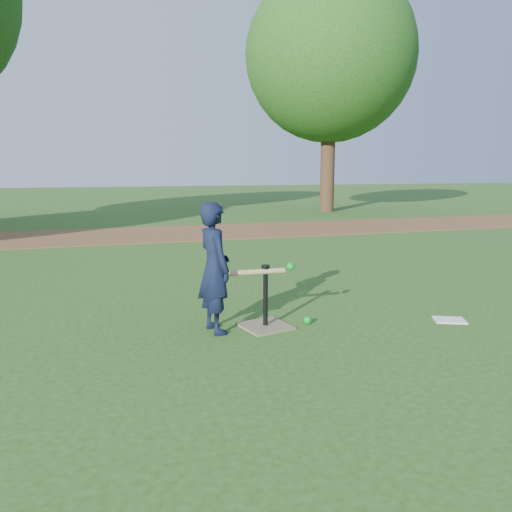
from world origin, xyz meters
name	(u,v)px	position (x,y,z in m)	size (l,w,h in m)	color
ground	(253,332)	(0.00, 0.00, 0.00)	(80.00, 80.00, 0.00)	#285116
dirt_strip	(158,234)	(0.00, 7.50, 0.01)	(24.00, 3.00, 0.01)	brown
child	(214,268)	(-0.34, 0.12, 0.61)	(0.44, 0.29, 1.22)	black
wiffle_ball_ground	(307,320)	(0.58, 0.06, 0.04)	(0.08, 0.08, 0.08)	#0D9623
clipboard	(449,320)	(1.99, -0.27, 0.01)	(0.30, 0.23, 0.01)	white
batting_tee	(265,316)	(0.15, 0.09, 0.11)	(0.52, 0.52, 0.61)	#7A6E4D
swing_action	(259,271)	(0.08, 0.06, 0.56)	(0.72, 0.11, 0.11)	tan
tree_right	(330,56)	(6.50, 12.00, 5.29)	(5.80, 5.80, 8.21)	#382316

